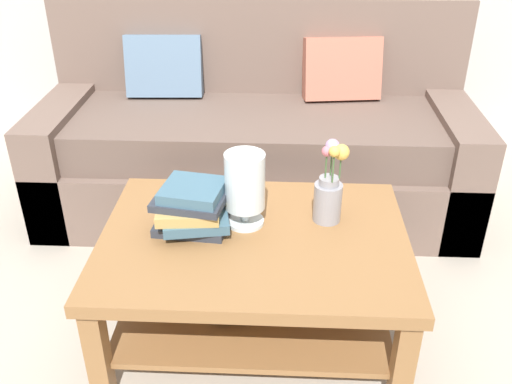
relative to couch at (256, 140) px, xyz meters
The scene contains 6 objects.
ground_plane 0.87m from the couch, 92.38° to the right, with size 10.00×10.00×0.00m, color #ADA393.
couch is the anchor object (origin of this frame).
coffee_table 1.06m from the couch, 87.76° to the right, with size 1.14×0.84×0.46m.
book_stack_main 1.05m from the couch, 100.53° to the right, with size 0.29×0.26×0.18m.
glass_hurricane_vase 1.00m from the couch, 89.70° to the right, with size 0.15×0.15×0.29m.
flower_pitcher 1.00m from the couch, 71.03° to the right, with size 0.12×0.11×0.33m.
Camera 1 is at (0.17, -2.00, 1.64)m, focal length 39.96 mm.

